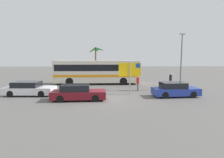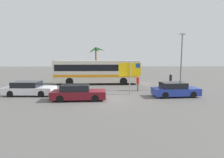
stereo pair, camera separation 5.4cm
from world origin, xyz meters
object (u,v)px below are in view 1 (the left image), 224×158
(ferry_sign, at_px, (130,71))
(car_white, at_px, (29,89))
(bus_front_coach, at_px, (97,71))
(pedestrian_by_bus, at_px, (138,82))
(car_blue, at_px, (175,90))
(pedestrian_near_sign, at_px, (171,79))
(car_maroon, at_px, (78,93))

(ferry_sign, height_order, car_white, ferry_sign)
(bus_front_coach, relative_size, car_white, 2.43)
(ferry_sign, xyz_separation_m, pedestrian_by_bus, (1.12, 1.94, -1.37))
(ferry_sign, relative_size, car_blue, 0.76)
(car_blue, height_order, pedestrian_near_sign, pedestrian_near_sign)
(ferry_sign, relative_size, car_white, 0.69)
(pedestrian_by_bus, xyz_separation_m, pedestrian_near_sign, (4.27, 1.84, 0.09))
(car_maroon, xyz_separation_m, pedestrian_by_bus, (5.86, 4.15, 0.32))
(ferry_sign, height_order, pedestrian_near_sign, ferry_sign)
(ferry_sign, distance_m, pedestrian_by_bus, 2.62)
(bus_front_coach, height_order, pedestrian_by_bus, bus_front_coach)
(ferry_sign, xyz_separation_m, car_white, (-9.69, -0.04, -1.69))
(bus_front_coach, relative_size, ferry_sign, 3.54)
(car_maroon, relative_size, pedestrian_by_bus, 2.80)
(pedestrian_by_bus, height_order, pedestrian_near_sign, pedestrian_near_sign)
(ferry_sign, bearing_deg, pedestrian_near_sign, 28.82)
(bus_front_coach, xyz_separation_m, car_white, (-6.13, -7.33, -1.15))
(car_maroon, bearing_deg, pedestrian_near_sign, 28.61)
(ferry_sign, relative_size, pedestrian_by_bus, 1.97)
(car_blue, distance_m, pedestrian_by_bus, 4.21)
(car_white, xyz_separation_m, pedestrian_near_sign, (15.08, 3.82, 0.40))
(car_white, bearing_deg, ferry_sign, 2.89)
(bus_front_coach, xyz_separation_m, car_maroon, (-1.18, -9.49, -1.15))
(car_blue, height_order, pedestrian_by_bus, pedestrian_by_bus)
(car_maroon, distance_m, pedestrian_near_sign, 11.77)
(car_maroon, height_order, pedestrian_near_sign, pedestrian_near_sign)
(ferry_sign, bearing_deg, bus_front_coach, 109.82)
(car_maroon, height_order, pedestrian_by_bus, pedestrian_by_bus)
(car_blue, xyz_separation_m, car_maroon, (-8.72, -1.08, 0.00))
(pedestrian_by_bus, relative_size, pedestrian_near_sign, 0.93)
(car_white, height_order, car_maroon, same)
(car_blue, bearing_deg, pedestrian_by_bus, 129.72)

